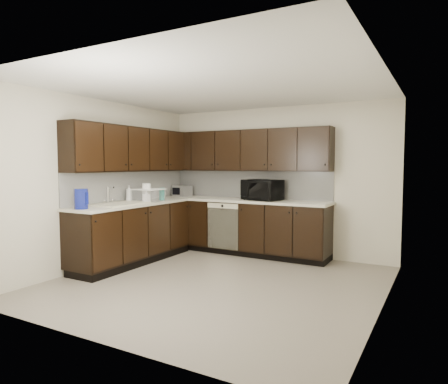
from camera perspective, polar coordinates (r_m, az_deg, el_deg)
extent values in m
plane|color=gray|center=(5.30, -1.03, -12.85)|extent=(4.00, 4.00, 0.00)
plane|color=white|center=(5.16, -1.06, 14.75)|extent=(4.00, 4.00, 0.00)
cube|color=beige|center=(6.88, 7.37, 1.58)|extent=(4.00, 0.02, 2.50)
cube|color=beige|center=(6.33, -16.90, 1.23)|extent=(0.02, 4.00, 2.50)
cube|color=beige|center=(4.43, 21.93, 0.00)|extent=(0.02, 4.00, 2.50)
cube|color=beige|center=(3.51, -17.72, -0.89)|extent=(4.00, 0.02, 2.50)
cube|color=black|center=(6.89, 2.50, -5.08)|extent=(3.00, 0.60, 0.90)
cube|color=black|center=(6.42, -12.95, -5.85)|extent=(0.60, 2.20, 0.90)
cube|color=black|center=(6.99, 2.60, -8.28)|extent=(3.00, 0.54, 0.10)
cube|color=black|center=(6.48, -12.69, -9.36)|extent=(0.54, 2.20, 0.10)
cube|color=beige|center=(6.84, 2.51, -1.18)|extent=(3.03, 0.63, 0.04)
cube|color=beige|center=(6.36, -13.01, -1.67)|extent=(0.63, 2.23, 0.04)
cube|color=#B5B5B1|center=(7.08, 3.56, 1.10)|extent=(3.00, 0.02, 0.48)
cube|color=#B5B5B1|center=(6.75, -13.15, 0.87)|extent=(0.02, 2.80, 0.48)
cube|color=black|center=(6.93, 3.03, 5.92)|extent=(3.00, 0.33, 0.70)
cube|color=black|center=(6.52, -13.22, 5.94)|extent=(0.33, 2.47, 0.70)
cube|color=beige|center=(6.73, -0.14, -4.87)|extent=(0.58, 0.02, 0.78)
cube|color=beige|center=(6.68, -0.17, -1.99)|extent=(0.58, 0.03, 0.08)
cylinder|color=black|center=(6.66, -0.24, -2.00)|extent=(0.04, 0.02, 0.04)
cube|color=beige|center=(6.12, -14.76, -1.68)|extent=(0.54, 0.82, 0.03)
cube|color=beige|center=(5.99, -16.08, -2.65)|extent=(0.42, 0.34, 0.16)
cube|color=beige|center=(6.28, -13.48, -2.30)|extent=(0.42, 0.34, 0.16)
cylinder|color=silver|center=(6.27, -16.23, -0.43)|extent=(0.03, 0.03, 0.26)
cylinder|color=silver|center=(6.22, -15.93, 0.65)|extent=(0.14, 0.02, 0.02)
cylinder|color=#B2B2B7|center=(5.99, -16.08, -2.36)|extent=(0.20, 0.20, 0.10)
imported|color=black|center=(6.65, 5.46, 0.29)|extent=(0.68, 0.52, 0.34)
imported|color=gray|center=(6.30, -11.02, -0.62)|extent=(0.09, 0.09, 0.20)
imported|color=gray|center=(6.54, -13.41, -0.20)|extent=(0.12, 0.12, 0.26)
cube|color=#BCBCBE|center=(7.48, -6.01, 0.17)|extent=(0.36, 0.30, 0.20)
cube|color=silver|center=(6.57, -11.00, -0.44)|extent=(0.56, 0.47, 0.19)
cylinder|color=navy|center=(5.63, -19.73, -0.94)|extent=(0.24, 0.24, 0.27)
cylinder|color=#0E9C8A|center=(6.67, -8.86, -0.30)|extent=(0.11, 0.11, 0.20)
cylinder|color=white|center=(6.49, -11.01, -0.07)|extent=(0.17, 0.17, 0.29)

